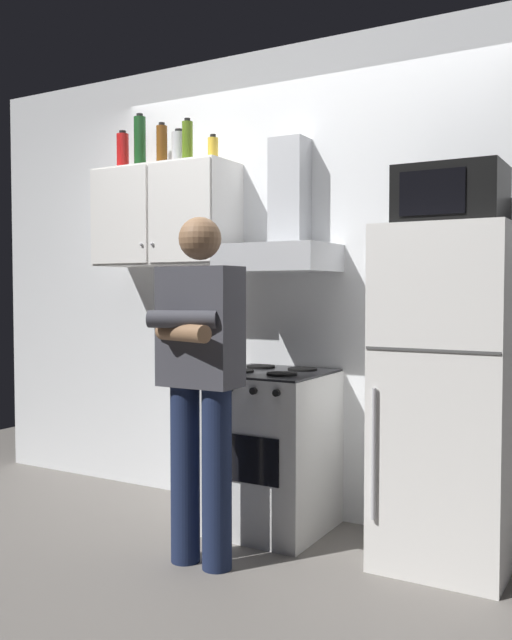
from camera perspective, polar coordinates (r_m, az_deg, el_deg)
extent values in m
plane|color=slate|center=(3.70, 0.00, -18.09)|extent=(7.00, 7.00, 0.00)
cube|color=white|center=(4.00, 4.28, 3.20)|extent=(4.80, 0.10, 2.70)
cube|color=white|center=(4.27, -7.47, 8.51)|extent=(0.90, 0.34, 0.60)
cube|color=white|center=(4.28, -11.34, 8.48)|extent=(0.43, 0.01, 0.58)
cube|color=white|center=(4.00, -6.41, 8.93)|extent=(0.43, 0.01, 0.58)
sphere|color=#B2B2B7|center=(4.14, -9.48, 6.20)|extent=(0.02, 0.02, 0.02)
sphere|color=#B2B2B7|center=(4.09, -8.61, 6.25)|extent=(0.02, 0.02, 0.02)
cube|color=silver|center=(3.81, 1.24, -10.80)|extent=(0.60, 0.60, 0.85)
cube|color=black|center=(3.73, 1.24, -4.35)|extent=(0.59, 0.59, 0.01)
cube|color=black|center=(3.55, -1.16, -11.39)|extent=(0.42, 0.01, 0.24)
cylinder|color=black|center=(3.69, -1.43, -4.24)|extent=(0.16, 0.16, 0.01)
cylinder|color=black|center=(3.57, 2.16, -4.48)|extent=(0.16, 0.16, 0.01)
cylinder|color=black|center=(3.90, 0.40, -3.88)|extent=(0.16, 0.16, 0.01)
cylinder|color=black|center=(3.78, 3.85, -4.09)|extent=(0.16, 0.16, 0.01)
cylinder|color=black|center=(3.58, -3.99, -5.56)|extent=(0.04, 0.02, 0.04)
cylinder|color=black|center=(3.51, -2.22, -5.72)|extent=(0.04, 0.02, 0.04)
cylinder|color=black|center=(3.44, -0.22, -5.89)|extent=(0.04, 0.02, 0.04)
cylinder|color=black|center=(3.37, 1.70, -6.04)|extent=(0.04, 0.02, 0.04)
cube|color=#B7BABF|center=(3.78, 1.83, 5.14)|extent=(0.60, 0.44, 0.15)
cube|color=#B7BABF|center=(3.94, 2.81, 10.51)|extent=(0.20, 0.16, 0.60)
cube|color=white|center=(3.40, 15.56, -6.08)|extent=(0.60, 0.60, 1.60)
cube|color=#4C4C4C|center=(3.08, 14.22, -2.45)|extent=(0.59, 0.01, 0.01)
cylinder|color=silver|center=(3.22, 9.70, -10.86)|extent=(0.02, 0.02, 0.60)
cube|color=black|center=(3.41, 15.83, 9.81)|extent=(0.48, 0.36, 0.28)
cube|color=black|center=(3.24, 14.34, 10.20)|extent=(0.30, 0.01, 0.20)
cylinder|color=#192342|center=(3.39, -5.88, -12.51)|extent=(0.14, 0.14, 0.85)
cylinder|color=#192342|center=(3.29, -3.26, -12.96)|extent=(0.14, 0.14, 0.85)
cube|color=#3F3F47|center=(3.22, -4.63, -0.55)|extent=(0.38, 0.20, 0.56)
cylinder|color=#3F3F47|center=(3.11, -6.09, 0.06)|extent=(0.33, 0.17, 0.08)
cylinder|color=#8C6647|center=(3.11, -6.09, -1.04)|extent=(0.33, 0.17, 0.08)
sphere|color=#8C6647|center=(3.23, -4.66, 6.73)|extent=(0.20, 0.20, 0.20)
cylinder|color=#B2B5BA|center=(4.31, -6.37, 13.85)|extent=(0.09, 0.09, 0.20)
cylinder|color=black|center=(4.34, -6.38, 15.28)|extent=(0.05, 0.05, 0.02)
cylinder|color=red|center=(4.51, -10.96, 13.47)|extent=(0.08, 0.08, 0.22)
cylinder|color=black|center=(4.54, -10.98, 14.99)|extent=(0.04, 0.04, 0.02)
cylinder|color=#19471E|center=(4.45, -9.58, 14.23)|extent=(0.07, 0.07, 0.32)
cylinder|color=black|center=(4.49, -9.60, 16.34)|extent=(0.04, 0.04, 0.02)
cylinder|color=brown|center=(4.33, -7.79, 14.06)|extent=(0.07, 0.07, 0.24)
cylinder|color=black|center=(4.36, -7.80, 15.74)|extent=(0.04, 0.04, 0.02)
cylinder|color=#4C6B19|center=(4.20, -5.69, 14.42)|extent=(0.06, 0.06, 0.24)
cylinder|color=black|center=(4.23, -5.70, 16.13)|extent=(0.04, 0.04, 0.02)
cylinder|color=gold|center=(4.12, -3.58, 13.90)|extent=(0.06, 0.06, 0.13)
cylinder|color=black|center=(4.14, -3.58, 14.94)|extent=(0.03, 0.03, 0.02)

